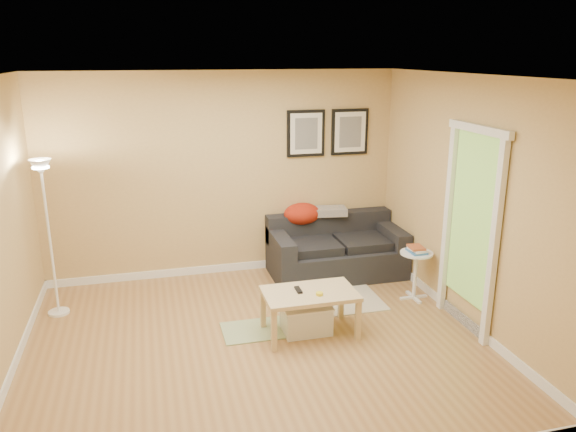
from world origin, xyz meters
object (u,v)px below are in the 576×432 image
object	(u,v)px
floor_lamp	(50,243)
side_table	(415,275)
coffee_table	(309,313)
storage_bin	(306,318)
book_stack	(417,249)
sofa	(337,247)

from	to	relation	value
floor_lamp	side_table	bearing A→B (deg)	-8.99
coffee_table	storage_bin	bearing A→B (deg)	125.07
storage_bin	floor_lamp	distance (m)	2.86
storage_bin	side_table	distance (m)	1.54
coffee_table	floor_lamp	xyz separation A→B (m)	(-2.57, 1.15, 0.59)
book_stack	floor_lamp	xyz separation A→B (m)	(-4.02, 0.64, 0.21)
coffee_table	side_table	xyz separation A→B (m)	(1.45, 0.52, 0.05)
floor_lamp	sofa	bearing A→B (deg)	5.25
sofa	storage_bin	world-z (taller)	sofa
storage_bin	sofa	bearing A→B (deg)	59.68
sofa	floor_lamp	world-z (taller)	floor_lamp
coffee_table	storage_bin	distance (m)	0.10
storage_bin	side_table	bearing A→B (deg)	17.67
storage_bin	book_stack	world-z (taller)	book_stack
storage_bin	floor_lamp	size ratio (longest dim) A/B	0.29
sofa	book_stack	bearing A→B (deg)	-56.02
coffee_table	floor_lamp	world-z (taller)	floor_lamp
coffee_table	storage_bin	size ratio (longest dim) A/B	1.87
sofa	coffee_table	bearing A→B (deg)	-118.85
floor_lamp	book_stack	bearing A→B (deg)	-9.02
book_stack	floor_lamp	size ratio (longest dim) A/B	0.13
coffee_table	sofa	bearing A→B (deg)	73.73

